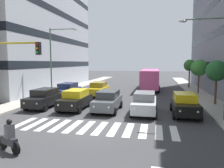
{
  "coord_description": "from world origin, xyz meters",
  "views": [
    {
      "loc": [
        -3.82,
        12.64,
        4.11
      ],
      "look_at": [
        0.24,
        -6.98,
        2.08
      ],
      "focal_mm": 34.22,
      "sensor_mm": 36.0,
      "label": 1
    }
  ],
  "objects": [
    {
      "name": "motorcycle_with_rider",
      "position": [
        2.71,
        4.33,
        0.65
      ],
      "size": [
        1.59,
        0.79,
        1.57
      ],
      "color": "black",
      "rests_on": "ground_plane"
    },
    {
      "name": "building_right_block_0",
      "position": [
        15.36,
        -18.73,
        9.57
      ],
      "size": [
        9.75,
        25.59,
        19.14
      ],
      "color": "#ADB2BC",
      "rests_on": "ground_plane"
    },
    {
      "name": "car_row2_1",
      "position": [
        6.22,
        -10.4,
        0.89
      ],
      "size": [
        2.02,
        4.44,
        1.72
      ],
      "color": "navy",
      "rests_on": "ground_plane"
    },
    {
      "name": "car_3",
      "position": [
        3.05,
        -4.78,
        0.89
      ],
      "size": [
        2.02,
        4.44,
        1.72
      ],
      "color": "black",
      "rests_on": "ground_plane"
    },
    {
      "name": "crosswalk_markings",
      "position": [
        -0.0,
        0.0,
        0.0
      ],
      "size": [
        10.35,
        2.8,
        0.01
      ],
      "color": "silver",
      "rests_on": "ground_plane"
    },
    {
      "name": "bus_behind_traffic",
      "position": [
        -2.96,
        -20.25,
        1.86
      ],
      "size": [
        2.78,
        10.5,
        3.0
      ],
      "color": "#DB5193",
      "rests_on": "ground_plane"
    },
    {
      "name": "car_1",
      "position": [
        -2.96,
        -4.42,
        0.89
      ],
      "size": [
        2.02,
        4.44,
        1.72
      ],
      "color": "#B2B7BC",
      "rests_on": "ground_plane"
    },
    {
      "name": "car_2",
      "position": [
        0.14,
        -4.74,
        0.89
      ],
      "size": [
        2.02,
        4.44,
        1.72
      ],
      "color": "#474C51",
      "rests_on": "ground_plane"
    },
    {
      "name": "car_4",
      "position": [
        6.12,
        -4.92,
        0.89
      ],
      "size": [
        2.02,
        4.44,
        1.72
      ],
      "color": "black",
      "rests_on": "ground_plane"
    },
    {
      "name": "street_tree_1",
      "position": [
        -9.41,
        -9.04,
        3.3
      ],
      "size": [
        1.97,
        1.97,
        4.16
      ],
      "color": "#513823",
      "rests_on": "sidewalk_left"
    },
    {
      "name": "car_row2_0",
      "position": [
        3.03,
        -12.33,
        0.89
      ],
      "size": [
        2.02,
        4.44,
        1.72
      ],
      "color": "gold",
      "rests_on": "ground_plane"
    },
    {
      "name": "car_0",
      "position": [
        -6.06,
        -4.51,
        0.89
      ],
      "size": [
        2.02,
        4.44,
        1.72
      ],
      "color": "black",
      "rests_on": "ground_plane"
    },
    {
      "name": "street_tree_2",
      "position": [
        -9.22,
        -16.46,
        3.39
      ],
      "size": [
        2.11,
        2.11,
        4.32
      ],
      "color": "#513823",
      "rests_on": "sidewalk_left"
    },
    {
      "name": "street_lamp_left",
      "position": [
        -7.95,
        -3.08,
        4.51
      ],
      "size": [
        3.33,
        0.28,
        7.05
      ],
      "color": "#4C6B56",
      "rests_on": "sidewalk_left"
    },
    {
      "name": "street_tree_3",
      "position": [
        -8.96,
        -22.71,
        3.61
      ],
      "size": [
        1.82,
        1.82,
        4.41
      ],
      "color": "#513823",
      "rests_on": "sidewalk_left"
    },
    {
      "name": "street_lamp_right",
      "position": [
        7.97,
        -10.95,
        5.02
      ],
      "size": [
        3.49,
        0.28,
        7.96
      ],
      "color": "#4C6B56",
      "rests_on": "sidewalk_right"
    },
    {
      "name": "ground_plane",
      "position": [
        0.0,
        0.0,
        0.0
      ],
      "size": [
        180.0,
        180.0,
        0.0
      ],
      "primitive_type": "plane",
      "color": "#38383A"
    }
  ]
}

